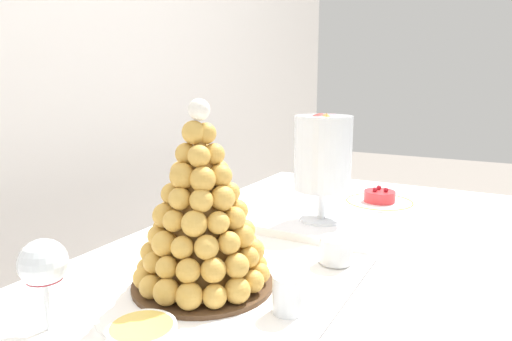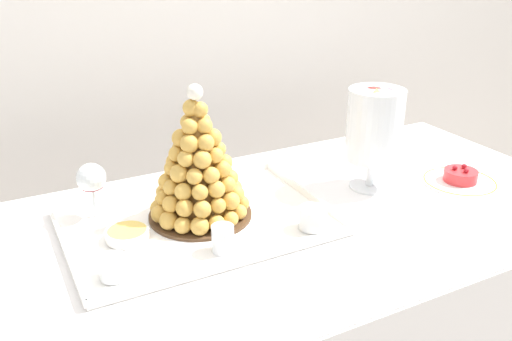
# 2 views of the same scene
# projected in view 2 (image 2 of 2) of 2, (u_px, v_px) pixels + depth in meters

# --- Properties ---
(buffet_table) EXTENTS (1.61, 0.81, 0.74)m
(buffet_table) POSITION_uv_depth(u_px,v_px,m) (288.00, 250.00, 1.37)
(buffet_table) COLOR brown
(buffet_table) RESTS_ON ground_plane
(serving_tray) EXTENTS (0.61, 0.43, 0.02)m
(serving_tray) POSITION_uv_depth(u_px,v_px,m) (198.00, 223.00, 1.29)
(serving_tray) COLOR white
(serving_tray) RESTS_ON buffet_table
(croquembouche) EXTENTS (0.25, 0.25, 0.32)m
(croquembouche) POSITION_uv_depth(u_px,v_px,m) (198.00, 167.00, 1.26)
(croquembouche) COLOR #4C331E
(croquembouche) RESTS_ON serving_tray
(dessert_cup_left) EXTENTS (0.06, 0.06, 0.05)m
(dessert_cup_left) POSITION_uv_depth(u_px,v_px,m) (114.00, 268.00, 1.07)
(dessert_cup_left) COLOR silver
(dessert_cup_left) RESTS_ON serving_tray
(dessert_cup_mid_left) EXTENTS (0.05, 0.05, 0.06)m
(dessert_cup_mid_left) POSITION_uv_depth(u_px,v_px,m) (223.00, 240.00, 1.16)
(dessert_cup_mid_left) COLOR silver
(dessert_cup_mid_left) RESTS_ON serving_tray
(dessert_cup_centre) EXTENTS (0.06, 0.06, 0.05)m
(dessert_cup_centre) POSITION_uv_depth(u_px,v_px,m) (312.00, 219.00, 1.25)
(dessert_cup_centre) COLOR silver
(dessert_cup_centre) RESTS_ON serving_tray
(creme_brulee_ramekin) EXTENTS (0.10, 0.10, 0.02)m
(creme_brulee_ramekin) POSITION_uv_depth(u_px,v_px,m) (127.00, 234.00, 1.21)
(creme_brulee_ramekin) COLOR white
(creme_brulee_ramekin) RESTS_ON serving_tray
(macaron_goblet) EXTENTS (0.15, 0.15, 0.29)m
(macaron_goblet) POSITION_uv_depth(u_px,v_px,m) (374.00, 126.00, 1.41)
(macaron_goblet) COLOR white
(macaron_goblet) RESTS_ON buffet_table
(fruit_tart_plate) EXTENTS (0.20, 0.20, 0.05)m
(fruit_tart_plate) POSITION_uv_depth(u_px,v_px,m) (460.00, 179.00, 1.50)
(fruit_tart_plate) COLOR white
(fruit_tart_plate) RESTS_ON buffet_table
(wine_glass) EXTENTS (0.07, 0.07, 0.14)m
(wine_glass) POSITION_uv_depth(u_px,v_px,m) (91.00, 180.00, 1.28)
(wine_glass) COLOR silver
(wine_glass) RESTS_ON buffet_table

